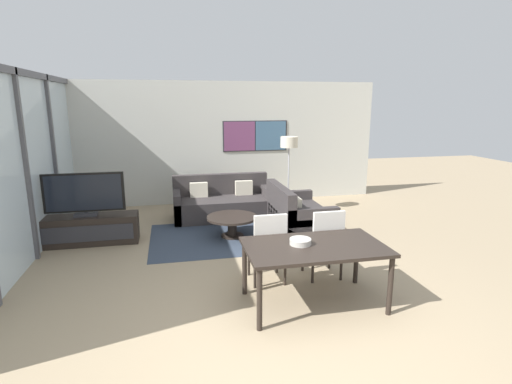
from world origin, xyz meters
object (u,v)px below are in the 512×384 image
object	(u,v)px
sofa_side	(296,216)
coffee_table	(232,221)
tv_console	(88,230)
dining_chair_left	(268,245)
television	(84,195)
dining_table	(315,251)
dining_chair_centre	(325,241)
sofa_main	(223,204)
fruit_bowl	(300,241)
floor_lamp	(289,148)

from	to	relation	value
sofa_side	coffee_table	bearing A→B (deg)	94.13
tv_console	coffee_table	world-z (taller)	tv_console
coffee_table	tv_console	bearing A→B (deg)	176.00
sofa_side	dining_chair_left	bearing A→B (deg)	153.09
television	dining_table	world-z (taller)	television
television	dining_chair_centre	size ratio (longest dim) A/B	1.32
sofa_main	fruit_bowl	world-z (taller)	sofa_main
dining_chair_centre	sofa_main	bearing A→B (deg)	106.27
dining_chair_left	fruit_bowl	xyz separation A→B (m)	(0.23, -0.59, 0.24)
sofa_main	floor_lamp	xyz separation A→B (m)	(1.40, -0.06, 1.13)
tv_console	sofa_main	bearing A→B (deg)	24.74
tv_console	dining_chair_centre	bearing A→B (deg)	-32.12
sofa_main	fruit_bowl	distance (m)	3.86
dining_table	dining_chair_centre	xyz separation A→B (m)	(0.39, 0.64, -0.13)
dining_chair_centre	floor_lamp	xyz separation A→B (m)	(0.45, 3.18, 0.88)
floor_lamp	dining_table	bearing A→B (deg)	-102.38
dining_chair_centre	television	bearing A→B (deg)	147.87
fruit_bowl	coffee_table	bearing A→B (deg)	99.10
television	dining_table	xyz separation A→B (m)	(2.98, -2.75, -0.19)
television	dining_table	distance (m)	4.06
dining_table	dining_chair_left	world-z (taller)	dining_chair_left
sofa_main	dining_chair_left	world-z (taller)	dining_chair_left
fruit_bowl	floor_lamp	bearing A→B (deg)	75.22
tv_console	dining_chair_left	xyz separation A→B (m)	(2.60, -2.10, 0.28)
floor_lamp	television	bearing A→B (deg)	-164.47
dining_chair_left	television	bearing A→B (deg)	140.99
sofa_main	sofa_side	xyz separation A→B (m)	(1.20, -1.20, -0.00)
dining_table	floor_lamp	bearing A→B (deg)	77.62
dining_chair_left	dining_table	bearing A→B (deg)	-59.35
dining_chair_left	dining_chair_centre	bearing A→B (deg)	-0.94
sofa_main	fruit_bowl	size ratio (longest dim) A/B	7.90
dining_chair_left	floor_lamp	xyz separation A→B (m)	(1.22, 3.17, 0.88)
sofa_side	floor_lamp	world-z (taller)	floor_lamp
coffee_table	fruit_bowl	world-z (taller)	fruit_bowl
tv_console	coffee_table	size ratio (longest dim) A/B	1.85
sofa_main	floor_lamp	bearing A→B (deg)	-2.26
coffee_table	dining_table	world-z (taller)	dining_table
sofa_main	dining_chair_centre	bearing A→B (deg)	-73.73
sofa_side	dining_table	world-z (taller)	sofa_side
dining_table	dining_chair_centre	world-z (taller)	dining_chair_centre
coffee_table	floor_lamp	world-z (taller)	floor_lamp
sofa_main	dining_chair_left	bearing A→B (deg)	-86.97
floor_lamp	dining_chair_centre	bearing A→B (deg)	-98.09
coffee_table	fruit_bowl	size ratio (longest dim) A/B	3.53
dining_table	dining_chair_centre	distance (m)	0.76
tv_console	floor_lamp	size ratio (longest dim) A/B	1.00
dining_chair_left	dining_chair_centre	distance (m)	0.77
television	sofa_side	size ratio (longest dim) A/B	0.86
sofa_side	fruit_bowl	bearing A→B (deg)	163.13
dining_chair_centre	fruit_bowl	distance (m)	0.83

